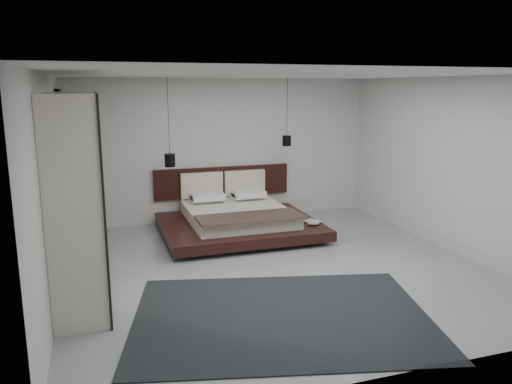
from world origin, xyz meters
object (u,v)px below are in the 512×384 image
object	(u,v)px
bed	(237,218)
pendant_right	(287,140)
pendant_left	(170,160)
wardrobe	(77,195)
lattice_screen	(64,166)
rug	(282,316)

from	to	relation	value
bed	pendant_right	distance (m)	1.80
pendant_left	pendant_right	bearing A→B (deg)	0.00
pendant_right	wardrobe	bearing A→B (deg)	-148.62
lattice_screen	rug	size ratio (longest dim) A/B	0.76
bed	rug	bearing A→B (deg)	-97.54
pendant_left	rug	bearing A→B (deg)	-80.25
bed	pendant_right	size ratio (longest dim) A/B	2.14
lattice_screen	bed	xyz separation A→B (m)	(2.91, -0.54, -1.01)
wardrobe	rug	size ratio (longest dim) A/B	0.76
lattice_screen	pendant_right	bearing A→B (deg)	-1.59
pendant_left	rug	size ratio (longest dim) A/B	0.46
bed	wardrobe	bearing A→B (deg)	-144.74
wardrobe	pendant_left	bearing A→B (deg)	56.40
rug	lattice_screen	bearing A→B (deg)	121.52
wardrobe	bed	bearing A→B (deg)	35.26
pendant_left	bed	bearing A→B (deg)	-20.85
lattice_screen	pendant_left	world-z (taller)	pendant_left
bed	pendant_right	xyz separation A→B (m)	(1.13, 0.43, 1.34)
bed	rug	size ratio (longest dim) A/B	0.80
lattice_screen	wardrobe	bearing A→B (deg)	-84.07
lattice_screen	pendant_right	xyz separation A→B (m)	(4.04, -0.11, 0.32)
pendant_left	wardrobe	world-z (taller)	pendant_left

